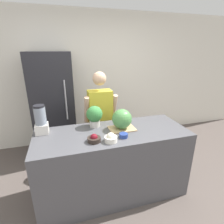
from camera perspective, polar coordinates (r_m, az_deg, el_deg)
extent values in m
plane|color=#564C47|center=(2.48, 3.05, -29.71)|extent=(14.00, 14.00, 0.00)
cube|color=white|center=(3.67, -7.50, 10.41)|extent=(8.00, 0.06, 2.60)
cube|color=#4C4C51|center=(2.43, 0.26, -16.26)|extent=(1.90, 0.73, 0.92)
cube|color=#232328|center=(3.31, -18.44, 1.94)|extent=(0.69, 0.71, 1.86)
cylinder|color=gray|center=(2.90, -14.86, 3.68)|extent=(0.02, 0.02, 0.65)
cube|color=#4C608C|center=(3.01, -3.63, -10.25)|extent=(0.27, 0.18, 0.76)
cube|color=gold|center=(2.75, -3.92, 1.54)|extent=(0.37, 0.22, 0.54)
sphere|color=#DBAD89|center=(2.64, -4.16, 10.86)|extent=(0.21, 0.21, 0.21)
cylinder|color=#DBAD89|center=(2.68, -8.28, 0.66)|extent=(0.07, 0.22, 0.45)
cylinder|color=#DBAD89|center=(2.77, 0.67, 1.51)|extent=(0.07, 0.22, 0.45)
cube|color=tan|center=(2.26, 3.28, -5.43)|extent=(0.33, 0.23, 0.01)
sphere|color=#4C8C47|center=(2.21, 3.26, -2.27)|extent=(0.25, 0.25, 0.25)
cylinder|color=#2D231E|center=(1.97, -5.88, -8.91)|extent=(0.15, 0.15, 0.05)
sphere|color=maroon|center=(1.96, -5.91, -8.25)|extent=(0.08, 0.08, 0.08)
cylinder|color=white|center=(1.96, -0.41, -8.85)|extent=(0.14, 0.14, 0.06)
sphere|color=white|center=(1.95, -0.41, -8.08)|extent=(0.09, 0.09, 0.09)
cylinder|color=navy|center=(2.05, 3.78, -7.63)|extent=(0.10, 0.10, 0.05)
cube|color=silver|center=(2.30, -21.88, -5.05)|extent=(0.15, 0.15, 0.12)
cylinder|color=gray|center=(2.24, -22.42, -1.15)|extent=(0.13, 0.13, 0.21)
cylinder|color=black|center=(2.20, -22.82, 1.74)|extent=(0.13, 0.13, 0.02)
cylinder|color=beige|center=(2.33, -5.65, -3.70)|extent=(0.14, 0.14, 0.09)
sphere|color=#387F3D|center=(2.28, -5.76, -0.63)|extent=(0.21, 0.21, 0.21)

